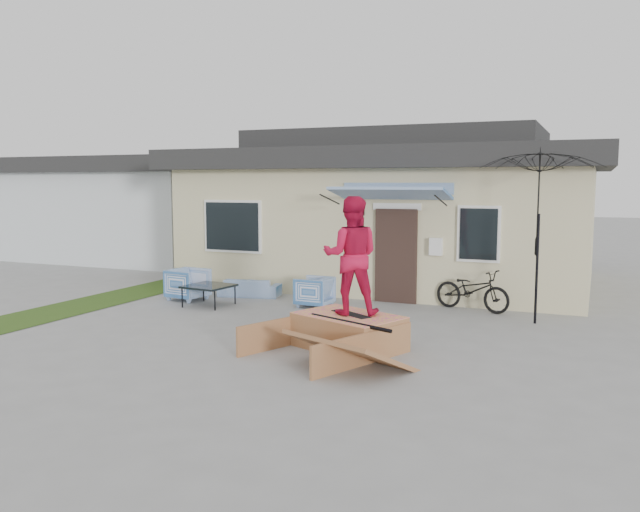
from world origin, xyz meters
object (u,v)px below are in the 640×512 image
at_px(coffee_table, 209,295).
at_px(bicycle, 472,285).
at_px(armchair_right, 314,290).
at_px(loveseat, 250,284).
at_px(skate_ramp, 349,332).
at_px(skater, 351,254).
at_px(armchair_left, 188,283).
at_px(skateboard, 351,313).
at_px(patio_umbrella, 538,232).

height_order(coffee_table, bicycle, bicycle).
bearing_deg(armchair_right, coffee_table, -68.34).
relative_size(loveseat, bicycle, 0.87).
bearing_deg(loveseat, armchair_right, 151.67).
relative_size(skate_ramp, skater, 1.15).
relative_size(bicycle, skate_ramp, 0.77).
bearing_deg(bicycle, armchair_right, 123.12).
bearing_deg(skater, armchair_left, -45.22).
bearing_deg(loveseat, skateboard, 125.78).
bearing_deg(skateboard, armchair_right, 155.83).
relative_size(loveseat, skate_ramp, 0.66).
xyz_separation_m(loveseat, skater, (3.88, -3.54, 1.27)).
xyz_separation_m(armchair_right, bicycle, (3.22, 0.92, 0.17)).
relative_size(bicycle, skater, 0.88).
distance_m(loveseat, armchair_left, 1.44).
distance_m(loveseat, patio_umbrella, 6.66).
bearing_deg(skateboard, bicycle, 104.50).
height_order(loveseat, armchair_right, armchair_right).
bearing_deg(skater, coffee_table, -45.43).
relative_size(loveseat, armchair_left, 1.81).
xyz_separation_m(skate_ramp, skateboard, (0.02, 0.05, 0.30)).
xyz_separation_m(coffee_table, skateboard, (4.12, -2.16, 0.34)).
xyz_separation_m(patio_umbrella, skate_ramp, (-2.62, -3.16, -1.48)).
distance_m(coffee_table, bicycle, 5.66).
bearing_deg(patio_umbrella, skate_ramp, -129.63).
distance_m(patio_umbrella, skate_ramp, 4.36).
relative_size(coffee_table, patio_umbrella, 0.32).
height_order(coffee_table, skateboard, skateboard).
distance_m(armchair_right, patio_umbrella, 4.76).
bearing_deg(coffee_table, loveseat, 80.23).
height_order(loveseat, skater, skater).
relative_size(bicycle, skateboard, 2.04).
bearing_deg(skateboard, skate_ramp, -79.68).
relative_size(coffee_table, skater, 0.48).
height_order(bicycle, skater, skater).
xyz_separation_m(skateboard, skater, (0.00, 0.00, 0.98)).
height_order(armchair_right, patio_umbrella, patio_umbrella).
height_order(skate_ramp, skateboard, skateboard).
relative_size(armchair_right, skate_ramp, 0.33).
bearing_deg(loveseat, bicycle, 172.09).
distance_m(patio_umbrella, skateboard, 4.22).
relative_size(skate_ramp, skateboard, 2.66).
relative_size(armchair_right, skater, 0.38).
relative_size(armchair_right, coffee_table, 0.79).
bearing_deg(patio_umbrella, armchair_right, -178.25).
xyz_separation_m(armchair_right, skate_ramp, (1.94, -3.02, -0.09)).
bearing_deg(armchair_right, skateboard, 34.52).
distance_m(loveseat, bicycle, 5.16).
bearing_deg(armchair_left, bicycle, -70.53).
relative_size(coffee_table, bicycle, 0.55).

